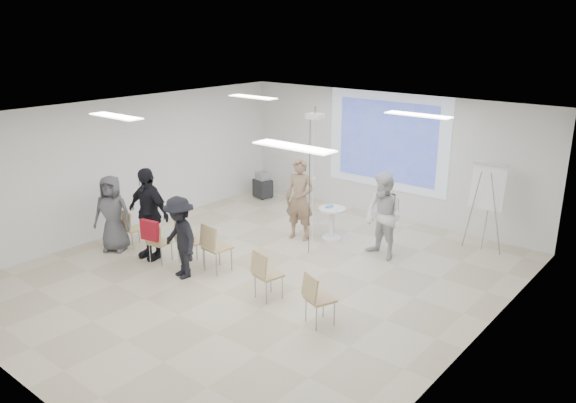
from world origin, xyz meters
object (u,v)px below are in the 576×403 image
Objects in this scene: chair_center at (214,244)px; audience_outer at (112,209)px; pedestal_table at (332,221)px; chair_left_inner at (186,238)px; chair_far_left at (132,226)px; chair_right_inner at (265,272)px; chair_right_far at (316,295)px; chair_left_mid at (157,240)px; player_left at (300,194)px; player_right at (384,212)px; audience_left at (148,207)px; laptop at (191,239)px; av_cart at (263,186)px; audience_mid at (180,232)px; flipchart_easel at (488,187)px.

audience_outer is (-2.41, -0.56, 0.33)m from chair_center.
pedestal_table is 2.91m from chair_center.
chair_far_left is at bearing -154.83° from chair_left_inner.
chair_right_inner is 1.03× the size of chair_right_far.
chair_left_inner is (0.55, 0.26, 0.11)m from chair_left_mid.
player_left is 2.32× the size of chair_right_inner.
pedestal_table is at bearing -172.65° from player_right.
laptop is at bearing 12.75° from audience_left.
chair_center is at bearing 35.00° from chair_left_inner.
audience_mid is at bearing -50.83° from av_cart.
av_cart is at bearing 157.38° from pedestal_table.
chair_right_far is 3.01m from audience_mid.
flipchart_easel is at bearing 6.96° from audience_outer.
av_cart is at bearing 102.56° from chair_far_left.
player_right reaches higher than laptop.
chair_center is at bearing 8.43° from audience_left.
flipchart_easel is at bearing 46.86° from chair_far_left.
audience_left reaches higher than audience_mid.
chair_right_far is 4.77m from flipchart_easel.
pedestal_table is at bearing 80.85° from chair_center.
player_right is 3.39m from chair_center.
chair_left_inner is 0.57m from audience_mid.
chair_right_far is at bearing -103.77° from flipchart_easel.
audience_left reaches higher than chair_left_mid.
chair_left_mid is (1.06, -0.16, -0.00)m from chair_far_left.
chair_left_inner is 0.56× the size of audience_mid.
player_right reaches higher than av_cart.
flipchart_easel reaches higher than laptop.
chair_far_left is at bearing -146.18° from player_left.
pedestal_table is 4.25m from chair_far_left.
flipchart_easel reaches higher than av_cart.
chair_right_inner is at bearing -87.27° from player_right.
audience_outer is at bearing -168.09° from audience_left.
audience_left reaches higher than player_left.
audience_outer reaches higher than audience_mid.
chair_right_inner is at bearing 9.06° from chair_far_left.
player_left reaches higher than chair_right_inner.
audience_left is 4.66m from av_cart.
chair_center is at bearing 73.63° from audience_mid.
chair_center is 4.88m from av_cart.
chair_left_inner is 1.41× the size of av_cart.
chair_left_mid is 0.68m from laptop.
chair_right_inner is (2.66, 0.18, 0.05)m from chair_left_mid.
player_left reaches higher than chair_far_left.
audience_outer is (-2.56, -2.96, -0.13)m from player_left.
chair_left_mid is (-1.89, -3.22, 0.07)m from pedestal_table.
flipchart_easel is (1.43, 1.61, 0.42)m from player_right.
audience_left reaches higher than chair_right_far.
audience_outer is at bearing 37.31° from laptop.
chair_far_left is 2.23× the size of laptop.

